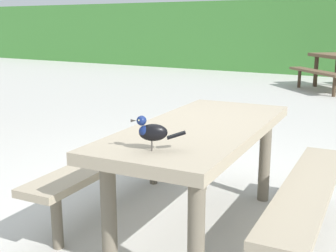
% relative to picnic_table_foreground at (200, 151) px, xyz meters
% --- Properties ---
extents(ground_plane, '(60.00, 60.00, 0.00)m').
position_rel_picnic_table_foreground_xyz_m(ground_plane, '(-0.18, 0.21, -0.56)').
color(ground_plane, '#B7B5AD').
extents(picnic_table_foreground, '(1.81, 1.85, 0.74)m').
position_rel_picnic_table_foreground_xyz_m(picnic_table_foreground, '(0.00, 0.00, 0.00)').
color(picnic_table_foreground, gray).
rests_on(picnic_table_foreground, ground).
extents(bird_grackle, '(0.26, 0.17, 0.18)m').
position_rel_picnic_table_foreground_xyz_m(bird_grackle, '(0.05, -0.67, 0.29)').
color(bird_grackle, black).
rests_on(bird_grackle, picnic_table_foreground).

